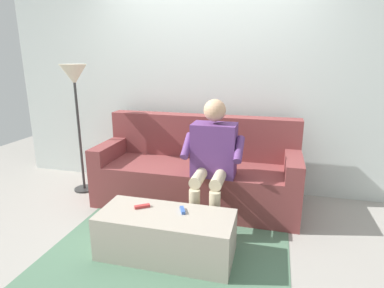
% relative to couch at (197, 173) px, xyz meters
% --- Properties ---
extents(ground_plane, '(8.00, 8.00, 0.00)m').
position_rel_couch_xyz_m(ground_plane, '(0.00, 0.75, -0.33)').
color(ground_plane, gray).
extents(back_wall, '(5.09, 0.06, 2.62)m').
position_rel_couch_xyz_m(back_wall, '(0.00, -0.52, 0.98)').
color(back_wall, silver).
rests_on(back_wall, ground).
extents(couch, '(2.16, 0.80, 0.94)m').
position_rel_couch_xyz_m(couch, '(0.00, 0.00, 0.00)').
color(couch, brown).
rests_on(couch, ground).
extents(coffee_table, '(1.09, 0.47, 0.37)m').
position_rel_couch_xyz_m(coffee_table, '(0.00, 1.06, -0.15)').
color(coffee_table, '#A89E8E').
rests_on(coffee_table, ground).
extents(person_solo_seated, '(0.57, 0.58, 1.20)m').
position_rel_couch_xyz_m(person_solo_seated, '(-0.25, 0.40, 0.35)').
color(person_solo_seated, '#5B3370').
rests_on(person_solo_seated, ground).
extents(remote_blue, '(0.07, 0.11, 0.02)m').
position_rel_couch_xyz_m(remote_blue, '(-0.12, 0.98, 0.05)').
color(remote_blue, '#3860B7').
rests_on(remote_blue, coffee_table).
extents(remote_red, '(0.13, 0.10, 0.02)m').
position_rel_couch_xyz_m(remote_red, '(0.23, 1.00, 0.05)').
color(remote_red, '#B73333').
rests_on(remote_red, coffee_table).
extents(floor_rug, '(1.96, 1.56, 0.01)m').
position_rel_couch_xyz_m(floor_rug, '(0.00, 0.95, -0.33)').
color(floor_rug, '#4C7056').
rests_on(floor_rug, ground).
extents(floor_lamp, '(0.30, 0.30, 1.50)m').
position_rel_couch_xyz_m(floor_lamp, '(1.41, 0.04, 0.94)').
color(floor_lamp, '#2D2D2D').
rests_on(floor_lamp, ground).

